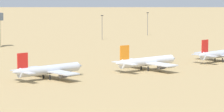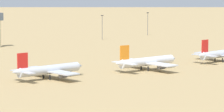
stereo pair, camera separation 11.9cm
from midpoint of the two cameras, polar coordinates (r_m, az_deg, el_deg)
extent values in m
plane|color=tan|center=(249.72, 3.79, -1.43)|extent=(4000.00, 4000.00, 0.00)
cylinder|color=silver|center=(227.53, -6.17, -1.33)|extent=(28.20, 7.45, 3.50)
cone|color=silver|center=(236.83, -3.21, -0.98)|extent=(3.07, 3.66, 3.32)
cone|color=silver|center=(218.82, -9.36, -1.56)|extent=(3.89, 3.44, 2.97)
cube|color=red|center=(219.91, -8.74, -0.44)|extent=(4.56, 1.08, 5.68)
cube|color=silver|center=(223.36, -9.22, -1.44)|extent=(3.62, 6.29, 0.31)
cube|color=silver|center=(217.62, -8.20, -1.64)|extent=(3.62, 6.29, 0.31)
cube|color=silver|center=(228.12, -5.99, -1.44)|extent=(9.88, 28.55, 0.49)
cylinder|color=slate|center=(234.04, -6.78, -1.54)|extent=(3.39, 2.35, 1.92)
cylinder|color=slate|center=(223.67, -4.80, -1.90)|extent=(3.39, 2.35, 1.92)
cylinder|color=black|center=(234.35, -4.07, -1.74)|extent=(0.61, 0.61, 1.92)
cylinder|color=black|center=(228.84, -6.73, -1.97)|extent=(0.61, 0.61, 1.92)
cylinder|color=black|center=(225.49, -6.10, -2.10)|extent=(0.61, 0.61, 1.92)
cylinder|color=silver|center=(249.80, 3.43, -0.53)|extent=(29.39, 6.32, 3.65)
cone|color=silver|center=(260.86, 5.96, -0.25)|extent=(3.04, 3.70, 3.46)
cone|color=silver|center=(239.21, 0.66, -0.72)|extent=(3.92, 3.42, 3.10)
cube|color=orange|center=(240.71, 1.22, 0.34)|extent=(4.76, 0.89, 5.93)
cube|color=silver|center=(243.98, 0.66, -0.61)|extent=(3.48, 6.44, 0.33)
cube|color=silver|center=(238.53, 1.80, -0.79)|extent=(3.48, 6.44, 0.33)
cube|color=silver|center=(250.49, 3.58, -0.64)|extent=(8.86, 29.62, 0.51)
cylinder|color=slate|center=(256.23, 2.67, -0.76)|extent=(3.45, 2.30, 2.01)
cylinder|color=slate|center=(246.43, 4.82, -1.08)|extent=(3.45, 2.30, 2.01)
cylinder|color=black|center=(257.84, 5.22, -0.95)|extent=(0.64, 0.64, 2.01)
cylinder|color=black|center=(250.84, 2.85, -1.15)|extent=(0.64, 0.64, 2.01)
cylinder|color=black|center=(247.67, 3.54, -1.26)|extent=(0.64, 0.64, 2.01)
cylinder|color=silver|center=(282.91, 10.52, 0.21)|extent=(28.65, 8.45, 3.56)
cone|color=silver|center=(270.37, 8.65, 0.06)|extent=(4.03, 3.60, 3.02)
cube|color=red|center=(272.33, 9.05, 0.97)|extent=(4.63, 1.24, 5.78)
cube|color=silver|center=(274.91, 8.43, 0.13)|extent=(3.85, 6.45, 0.32)
cube|color=silver|center=(270.73, 9.63, 0.01)|extent=(3.85, 6.45, 0.32)
cube|color=silver|center=(283.70, 10.62, 0.12)|extent=(10.91, 29.08, 0.50)
cylinder|color=slate|center=(288.38, 9.63, -0.01)|extent=(3.49, 2.48, 1.96)
cylinder|color=black|center=(283.37, 10.00, -0.33)|extent=(0.62, 0.62, 1.96)
cylinder|color=black|center=(280.94, 10.71, -0.41)|extent=(0.62, 0.62, 1.96)
cylinder|color=#59595E|center=(427.98, 3.48, 3.12)|extent=(0.36, 0.36, 16.31)
cube|color=#333333|center=(427.52, 3.49, 4.24)|extent=(1.80, 0.50, 0.50)
cylinder|color=#59595E|center=(392.84, -0.98, 2.77)|extent=(0.36, 0.36, 16.03)
cube|color=#333333|center=(392.34, -0.99, 3.98)|extent=(1.80, 0.50, 0.50)
camera|label=1|loc=(0.06, -90.01, 0.00)|focal=93.67mm
camera|label=2|loc=(0.06, 89.99, 0.00)|focal=93.67mm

